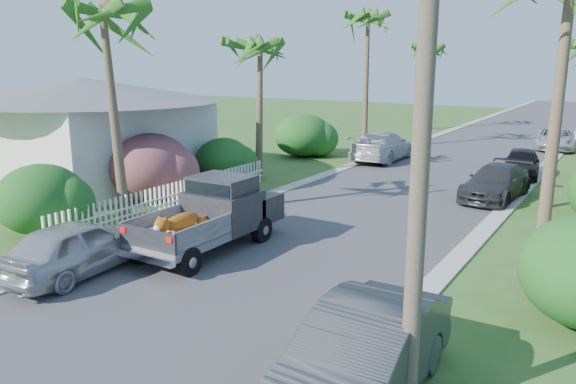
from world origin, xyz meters
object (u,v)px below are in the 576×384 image
Objects in this scene: parked_car_rm at (496,183)px; utility_pole_b at (563,81)px; parked_car_lf at (383,146)px; palm_l_d at (426,46)px; utility_pole_a at (423,115)px; parked_car_ln at (78,247)px; parked_car_rf at (521,163)px; house_left at (82,134)px; parked_car_rd at (555,139)px; palm_l_c at (368,15)px; parked_car_rn at (361,359)px; palm_l_a at (106,6)px; palm_l_b at (259,42)px; pickup_truck at (217,213)px.

utility_pole_b reaches higher than parked_car_rm.
palm_l_d is at bearing -79.67° from parked_car_lf.
parked_car_ln is at bearing 171.89° from utility_pole_a.
house_left is (-16.64, -11.34, 1.46)m from parked_car_rf.
parked_car_rd is 0.52× the size of house_left.
parked_car_ln is at bearing -83.96° from palm_l_c.
parked_car_lf is at bearing 113.53° from utility_pole_a.
parked_car_rf is 0.93× the size of parked_car_ln.
palm_l_d reaches higher than parked_car_ln.
parked_car_rn is at bearing -93.82° from parked_car_rf.
palm_l_a is at bearing -89.45° from palm_l_d.
palm_l_d reaches higher than parked_car_rm.
palm_l_a is 0.91× the size of house_left.
palm_l_a is 0.91× the size of utility_pole_a.
parked_car_rf is at bearing 34.26° from house_left.
pickup_truck is at bearing -62.25° from palm_l_b.
palm_l_c reaches higher than parked_car_rn.
house_left reaches higher than parked_car_lf.
utility_pole_a is at bearing -22.96° from palm_l_a.
utility_pole_b is at bearing -91.03° from parked_car_rd.
parked_car_rf is 19.54m from palm_l_d.
palm_l_a reaches higher than parked_car_rd.
palm_l_a is 1.06× the size of palm_l_d.
palm_l_b is (-3.20, 12.69, 5.44)m from parked_car_ln.
parked_car_rf is 0.43× the size of utility_pole_a.
pickup_truck is 13.16m from utility_pole_b.
palm_l_a is 9.24m from house_left.
parked_car_rm is 0.50× the size of house_left.
palm_l_d reaches higher than parked_car_rf.
utility_pole_a is (7.60, -4.87, 3.59)m from pickup_truck.
parked_car_rm is at bearing 46.20° from palm_l_a.
palm_l_a is 31.01m from palm_l_d.
parked_car_rd is 13.14m from palm_l_d.
palm_l_d is 24.31m from utility_pole_b.
palm_l_c is 26.86m from utility_pole_a.
utility_pole_b is at bearing -60.05° from palm_l_d.
house_left reaches higher than parked_car_rm.
parked_car_rn is 15.50m from utility_pole_b.
utility_pole_b reaches higher than house_left.
parked_car_ln reaches higher than parked_car_rd.
utility_pole_a reaches higher than palm_l_d.
parked_car_rm is at bearing -42.45° from palm_l_c.
parked_car_rf is at bearing 31.25° from palm_l_b.
parked_car_rd is 27.25m from house_left.
pickup_truck is 11.77m from parked_car_rm.
palm_l_d reaches higher than parked_car_lf.
utility_pole_a reaches higher than house_left.
parked_car_rn is 1.12× the size of parked_car_ln.
parked_car_rn is 0.52× the size of utility_pole_b.
palm_l_b is 22.00m from palm_l_d.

